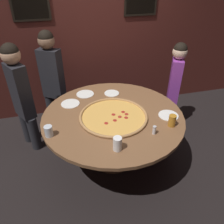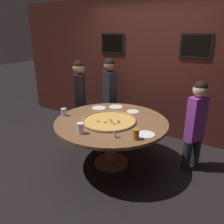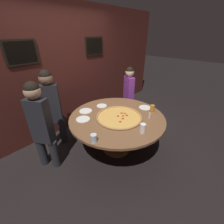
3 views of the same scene
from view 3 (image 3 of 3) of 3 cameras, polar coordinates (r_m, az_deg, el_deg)
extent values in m
plane|color=black|center=(3.07, 1.70, -13.72)|extent=(24.00, 24.00, 0.00)
cube|color=#4C1E19|center=(3.46, -16.97, 14.58)|extent=(6.40, 0.06, 2.60)
cube|color=black|center=(3.01, -31.25, 18.78)|extent=(0.52, 0.02, 0.40)
cube|color=#B2A893|center=(3.01, -31.21, 18.78)|extent=(0.46, 0.01, 0.34)
cube|color=black|center=(3.83, -6.73, 23.63)|extent=(0.52, 0.02, 0.40)
cube|color=#936B5B|center=(3.83, -6.67, 23.63)|extent=(0.46, 0.01, 0.34)
cylinder|color=brown|center=(2.64, 1.92, -2.04)|extent=(1.66, 1.66, 0.04)
cylinder|color=brown|center=(2.84, 1.80, -8.48)|extent=(0.16, 0.16, 0.70)
cylinder|color=brown|center=(3.05, 1.70, -13.44)|extent=(0.52, 0.52, 0.04)
cylinder|color=#E5A84C|center=(2.59, 2.71, -1.99)|extent=(0.76, 0.76, 0.01)
torus|color=#B27F4C|center=(2.59, 2.71, -1.80)|extent=(0.80, 0.80, 0.03)
cylinder|color=#A8281E|center=(2.64, 5.70, -1.27)|extent=(0.04, 0.04, 0.00)
cylinder|color=#A8281E|center=(2.70, 4.89, -0.59)|extent=(0.04, 0.04, 0.00)
cylinder|color=#A8281E|center=(2.45, 3.11, -3.73)|extent=(0.04, 0.04, 0.00)
cylinder|color=#A8281E|center=(2.54, 4.15, -2.55)|extent=(0.04, 0.04, 0.00)
cylinder|color=#A8281E|center=(2.61, 2.32, -1.58)|extent=(0.04, 0.04, 0.00)
cylinder|color=#A8281E|center=(2.71, 3.67, -0.42)|extent=(0.04, 0.04, 0.00)
cylinder|color=#A8281E|center=(2.62, 4.22, -1.54)|extent=(0.04, 0.04, 0.00)
cylinder|color=white|center=(2.24, 11.64, -6.07)|extent=(0.08, 0.08, 0.14)
cylinder|color=silver|center=(2.04, -6.97, -9.89)|extent=(0.08, 0.08, 0.12)
cylinder|color=#BC7A23|center=(2.85, 15.09, 1.31)|extent=(0.08, 0.08, 0.13)
cylinder|color=white|center=(2.84, -10.02, 0.41)|extent=(0.24, 0.24, 0.01)
cylinder|color=white|center=(2.59, -10.98, -2.68)|extent=(0.23, 0.23, 0.01)
cylinder|color=white|center=(3.00, -3.92, 2.38)|extent=(0.20, 0.20, 0.01)
cylinder|color=white|center=(2.99, 12.44, 1.68)|extent=(0.23, 0.23, 0.01)
cylinder|color=silver|center=(2.63, 14.09, -1.49)|extent=(0.04, 0.04, 0.08)
cylinder|color=#B7B7BC|center=(2.61, 14.22, -0.57)|extent=(0.04, 0.04, 0.01)
cylinder|color=#232328|center=(2.76, -20.95, -14.56)|extent=(0.19, 0.19, 0.51)
cylinder|color=#232328|center=(2.88, -24.97, -13.48)|extent=(0.19, 0.19, 0.51)
cube|color=#232328|center=(2.47, -25.67, -3.24)|extent=(0.30, 0.35, 0.72)
sphere|color=tan|center=(2.29, -28.12, 6.92)|extent=(0.22, 0.22, 0.22)
sphere|color=black|center=(2.27, -28.34, 7.82)|extent=(0.21, 0.21, 0.21)
cylinder|color=#232328|center=(3.24, -18.14, -6.87)|extent=(0.19, 0.19, 0.52)
cylinder|color=#232328|center=(3.27, -22.24, -7.34)|extent=(0.19, 0.19, 0.52)
cube|color=#232328|center=(2.96, -22.19, 2.86)|extent=(0.35, 0.31, 0.73)
sphere|color=#8C664C|center=(2.80, -23.98, 11.69)|extent=(0.23, 0.23, 0.23)
sphere|color=black|center=(2.79, -24.14, 12.46)|extent=(0.21, 0.21, 0.21)
cylinder|color=#232328|center=(4.01, 5.29, 1.20)|extent=(0.17, 0.17, 0.47)
cylinder|color=#232328|center=(3.84, 6.67, -0.14)|extent=(0.17, 0.17, 0.47)
cube|color=purple|center=(3.70, 6.40, 8.26)|extent=(0.26, 0.32, 0.65)
sphere|color=beige|center=(3.57, 6.78, 14.72)|extent=(0.20, 0.20, 0.20)
sphere|color=black|center=(3.57, 6.81, 15.27)|extent=(0.19, 0.19, 0.19)
camera|label=1|loc=(1.36, 73.41, 15.51)|focal=35.00mm
camera|label=2|loc=(3.46, 62.82, 12.10)|focal=35.00mm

